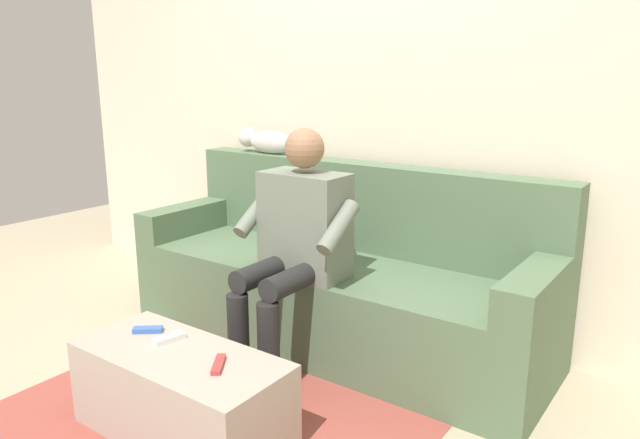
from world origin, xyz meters
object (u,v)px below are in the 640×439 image
at_px(remote_blue, 148,330).
at_px(remote_red, 218,364).
at_px(person_solo_seated, 296,237).
at_px(couch, 338,281).
at_px(coffee_table, 182,395).
at_px(cat_on_backrest, 266,141).
at_px(remote_white, 169,339).

bearing_deg(remote_blue, remote_red, -44.26).
bearing_deg(person_solo_seated, couch, -87.41).
relative_size(coffee_table, remote_red, 6.27).
xyz_separation_m(cat_on_backrest, remote_red, (-0.91, 1.35, -0.65)).
bearing_deg(person_solo_seated, coffee_table, 88.59).
xyz_separation_m(cat_on_backrest, remote_white, (-0.59, 1.32, -0.65)).
xyz_separation_m(couch, coffee_table, (0.00, 1.12, -0.15)).
xyz_separation_m(remote_white, remote_red, (-0.32, 0.04, -0.00)).
height_order(person_solo_seated, cat_on_backrest, person_solo_seated).
bearing_deg(couch, remote_red, 100.34).
bearing_deg(remote_blue, couch, 37.50).
relative_size(couch, remote_red, 16.10).
bearing_deg(couch, person_solo_seated, 92.59).
bearing_deg(person_solo_seated, remote_white, 78.99).
xyz_separation_m(person_solo_seated, remote_white, (0.13, 0.68, -0.30)).
distance_m(person_solo_seated, remote_blue, 0.78).
xyz_separation_m(person_solo_seated, remote_red, (-0.18, 0.72, -0.30)).
xyz_separation_m(couch, remote_white, (0.11, 1.07, 0.04)).
xyz_separation_m(person_solo_seated, remote_blue, (0.28, 0.67, -0.30)).
distance_m(couch, cat_on_backrest, 1.02).
distance_m(coffee_table, person_solo_seated, 0.88).
height_order(couch, remote_white, couch).
bearing_deg(cat_on_backrest, remote_red, 123.94).
bearing_deg(remote_red, couch, -25.10).
distance_m(couch, person_solo_seated, 0.52).
bearing_deg(remote_red, cat_on_backrest, -1.50).
bearing_deg(person_solo_seated, remote_red, 104.48).
bearing_deg(cat_on_backrest, person_solo_seated, 138.67).
relative_size(couch, cat_on_backrest, 4.09).
xyz_separation_m(couch, remote_blue, (0.26, 1.07, 0.04)).
relative_size(remote_blue, remote_red, 0.86).
distance_m(coffee_table, cat_on_backrest, 1.75).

